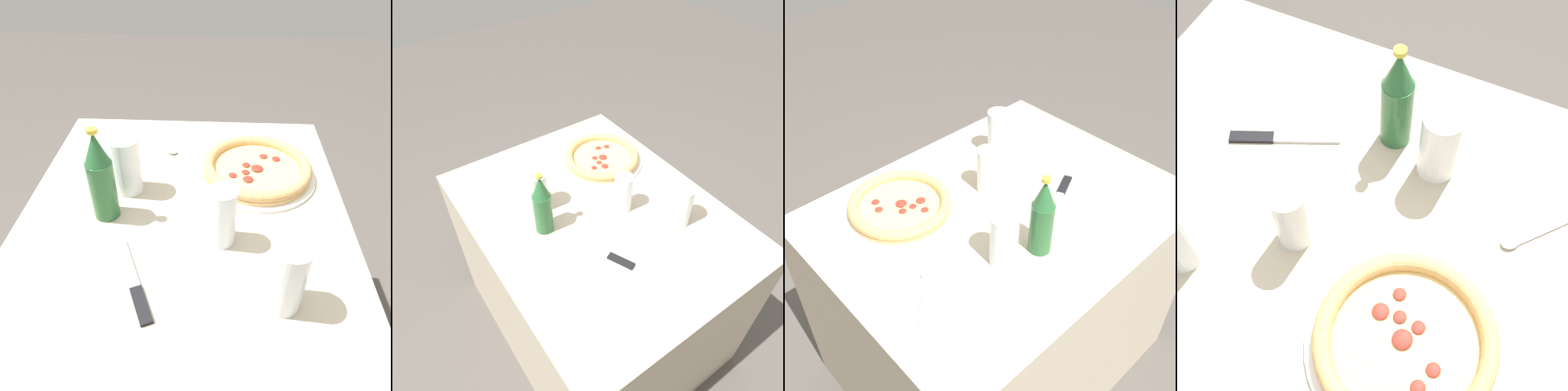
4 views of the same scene
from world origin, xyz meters
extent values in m
plane|color=#4C4742|center=(0.00, 0.00, 0.00)|extent=(8.00, 8.00, 0.00)
cube|color=#B7A88E|center=(0.00, 0.00, 0.38)|extent=(1.05, 0.82, 0.76)
cylinder|color=white|center=(-0.22, 0.19, 0.76)|extent=(0.33, 0.33, 0.01)
cylinder|color=tan|center=(-0.22, 0.19, 0.77)|extent=(0.30, 0.30, 0.01)
cylinder|color=#E5C170|center=(-0.22, 0.19, 0.78)|extent=(0.26, 0.26, 0.00)
torus|color=tan|center=(-0.22, 0.19, 0.79)|extent=(0.30, 0.30, 0.03)
ellipsoid|color=maroon|center=(-0.27, 0.25, 0.78)|extent=(0.02, 0.02, 0.01)
ellipsoid|color=maroon|center=(-0.22, 0.19, 0.78)|extent=(0.03, 0.03, 0.01)
ellipsoid|color=maroon|center=(-0.17, 0.16, 0.78)|extent=(0.03, 0.03, 0.01)
ellipsoid|color=maroon|center=(-0.28, 0.21, 0.78)|extent=(0.02, 0.02, 0.01)
ellipsoid|color=maroon|center=(-0.23, 0.16, 0.78)|extent=(0.02, 0.02, 0.01)
ellipsoid|color=maroon|center=(-0.18, 0.12, 0.78)|extent=(0.02, 0.02, 0.01)
ellipsoid|color=maroon|center=(-0.20, 0.16, 0.78)|extent=(0.02, 0.02, 0.00)
cylinder|color=white|center=(0.20, 0.21, 0.84)|extent=(0.07, 0.07, 0.16)
cylinder|color=#935123|center=(0.20, 0.21, 0.81)|extent=(0.06, 0.06, 0.10)
cylinder|color=white|center=(-0.14, -0.15, 0.84)|extent=(0.08, 0.08, 0.16)
cylinder|color=maroon|center=(-0.14, -0.15, 0.82)|extent=(0.06, 0.06, 0.12)
cylinder|color=white|center=(0.04, 0.09, 0.83)|extent=(0.06, 0.06, 0.15)
cylinder|color=orange|center=(0.04, 0.09, 0.81)|extent=(0.05, 0.05, 0.11)
cylinder|color=#286033|center=(-0.04, -0.19, 0.84)|extent=(0.06, 0.06, 0.15)
cone|color=#286033|center=(-0.04, -0.19, 0.95)|extent=(0.06, 0.06, 0.08)
cylinder|color=gold|center=(-0.04, -0.19, 0.99)|extent=(0.02, 0.02, 0.01)
cube|color=black|center=(0.22, -0.06, 0.76)|extent=(0.09, 0.06, 0.01)
cube|color=silver|center=(0.12, -0.11, 0.76)|extent=(0.13, 0.07, 0.01)
cube|color=silver|center=(-0.38, -0.12, 0.76)|extent=(0.11, 0.13, 0.01)
ellipsoid|color=silver|center=(-0.32, -0.06, 0.76)|extent=(0.04, 0.04, 0.01)
camera|label=1|loc=(0.65, 0.07, 1.40)|focal=35.00mm
camera|label=2|loc=(0.76, -0.57, 1.74)|focal=35.00mm
camera|label=3|loc=(-0.79, -0.76, 1.72)|focal=45.00mm
camera|label=4|loc=(-0.28, 0.43, 1.65)|focal=50.00mm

